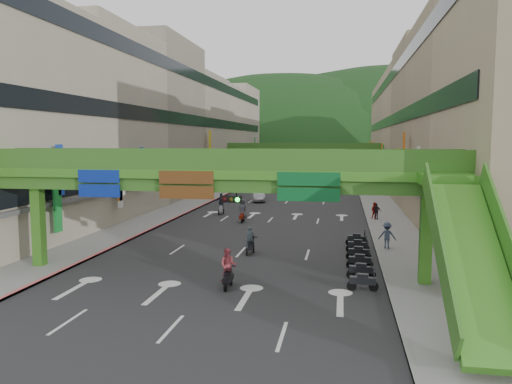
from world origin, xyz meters
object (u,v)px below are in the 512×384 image
at_px(scooter_rider_mid, 228,268).
at_px(pedestrian_red, 375,212).
at_px(scooter_rider_near, 250,242).
at_px(car_silver, 259,196).
at_px(car_yellow, 316,178).
at_px(overpass_near, 233,185).

height_order(scooter_rider_mid, pedestrian_red, scooter_rider_mid).
bearing_deg(scooter_rider_mid, scooter_rider_near, 92.26).
bearing_deg(scooter_rider_mid, car_silver, 97.03).
distance_m(scooter_rider_mid, car_yellow, 67.49).
xyz_separation_m(scooter_rider_near, scooter_rider_mid, (0.31, -7.84, 0.25)).
relative_size(car_silver, car_yellow, 1.02).
bearing_deg(scooter_rider_near, car_yellow, 88.91).
xyz_separation_m(scooter_rider_mid, car_yellow, (0.82, 67.48, -0.38)).
bearing_deg(scooter_rider_near, car_silver, 98.33).
distance_m(car_silver, pedestrian_red, 18.24).
height_order(scooter_rider_mid, car_yellow, scooter_rider_mid).
bearing_deg(car_silver, scooter_rider_mid, -92.58).
relative_size(overpass_near, car_yellow, 6.79).
bearing_deg(pedestrian_red, overpass_near, -102.28).
xyz_separation_m(scooter_rider_near, car_silver, (-4.16, 28.41, -0.14)).
relative_size(overpass_near, pedestrian_red, 17.94).
height_order(scooter_rider_mid, car_silver, scooter_rider_mid).
bearing_deg(car_yellow, car_silver, -96.17).
bearing_deg(pedestrian_red, scooter_rider_mid, -100.74).
bearing_deg(overpass_near, car_yellow, 89.20).
relative_size(overpass_near, scooter_rider_near, 15.28).
relative_size(overpass_near, scooter_rider_mid, 13.43).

